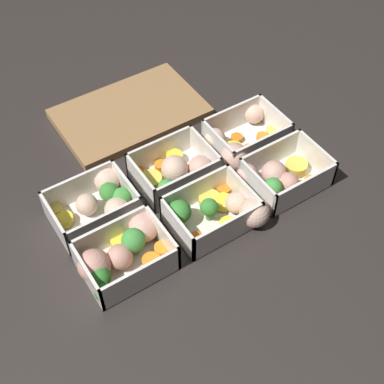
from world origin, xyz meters
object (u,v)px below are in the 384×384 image
(container_far_left, at_px, (100,202))
(container_far_right, at_px, (240,140))
(container_far_center, at_px, (176,171))
(container_near_right, at_px, (280,177))
(container_near_center, at_px, (221,212))
(container_near_left, at_px, (121,255))

(container_far_left, xyz_separation_m, container_far_right, (0.28, -0.01, -0.00))
(container_far_center, bearing_deg, container_near_right, -36.90)
(container_near_center, relative_size, container_near_right, 1.09)
(container_near_right, xyz_separation_m, container_far_center, (-0.15, 0.11, 0.00))
(container_near_left, height_order, container_far_center, same)
(container_near_left, relative_size, container_far_right, 0.93)
(container_far_center, bearing_deg, container_near_left, -147.50)
(container_near_center, distance_m, container_far_center, 0.12)
(container_near_left, bearing_deg, container_far_left, 80.33)
(container_far_left, height_order, container_far_center, same)
(container_near_center, bearing_deg, container_near_left, 175.64)
(container_near_center, height_order, container_near_right, same)
(container_near_left, distance_m, container_near_right, 0.31)
(container_far_left, xyz_separation_m, container_far_center, (0.14, -0.01, -0.00))
(container_far_center, relative_size, container_far_right, 0.84)
(container_near_left, relative_size, container_near_center, 0.97)
(container_near_center, distance_m, container_near_right, 0.13)
(container_far_left, distance_m, container_far_right, 0.28)
(container_far_center, bearing_deg, container_far_right, 0.51)
(container_far_right, bearing_deg, container_far_center, -179.49)
(container_near_left, xyz_separation_m, container_near_right, (0.31, -0.01, -0.00))
(container_near_right, height_order, container_far_right, same)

